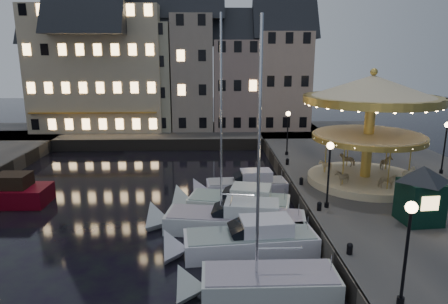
{
  "coord_description": "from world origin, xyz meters",
  "views": [
    {
      "loc": [
        0.03,
        -22.21,
        10.58
      ],
      "look_at": [
        1.0,
        8.0,
        3.2
      ],
      "focal_mm": 32.0,
      "sensor_mm": 36.0,
      "label": 1
    }
  ],
  "objects_px": {
    "streetlamp_b": "(329,165)",
    "motorboat_a": "(257,285)",
    "bollard_d": "(287,161)",
    "motorboat_b": "(243,242)",
    "bollard_b": "(319,206)",
    "streetlamp_d": "(445,140)",
    "carousel": "(371,109)",
    "motorboat_d": "(233,203)",
    "bollard_a": "(350,248)",
    "streetlamp_c": "(288,127)",
    "motorboat_c": "(229,220)",
    "motorboat_e": "(241,187)",
    "streetlamp_a": "(408,239)",
    "ticket_kiosk": "(422,184)",
    "bollard_c": "(301,181)"
  },
  "relations": [
    {
      "from": "motorboat_b",
      "to": "bollard_b",
      "type": "bearing_deg",
      "value": 29.8
    },
    {
      "from": "streetlamp_c",
      "to": "motorboat_e",
      "type": "relative_size",
      "value": 0.58
    },
    {
      "from": "streetlamp_b",
      "to": "motorboat_a",
      "type": "distance_m",
      "value": 9.59
    },
    {
      "from": "streetlamp_c",
      "to": "motorboat_c",
      "type": "relative_size",
      "value": 0.33
    },
    {
      "from": "streetlamp_a",
      "to": "motorboat_c",
      "type": "relative_size",
      "value": 0.33
    },
    {
      "from": "bollard_b",
      "to": "motorboat_b",
      "type": "height_order",
      "value": "motorboat_b"
    },
    {
      "from": "streetlamp_d",
      "to": "bollard_d",
      "type": "xyz_separation_m",
      "value": [
        -11.9,
        3.0,
        -2.41
      ]
    },
    {
      "from": "motorboat_a",
      "to": "motorboat_d",
      "type": "distance_m",
      "value": 9.83
    },
    {
      "from": "motorboat_d",
      "to": "motorboat_e",
      "type": "height_order",
      "value": "same"
    },
    {
      "from": "streetlamp_b",
      "to": "bollard_a",
      "type": "distance_m",
      "value": 6.5
    },
    {
      "from": "bollard_b",
      "to": "motorboat_a",
      "type": "relative_size",
      "value": 0.05
    },
    {
      "from": "bollard_b",
      "to": "carousel",
      "type": "relative_size",
      "value": 0.06
    },
    {
      "from": "motorboat_c",
      "to": "motorboat_d",
      "type": "height_order",
      "value": "motorboat_c"
    },
    {
      "from": "bollard_d",
      "to": "motorboat_b",
      "type": "height_order",
      "value": "motorboat_b"
    },
    {
      "from": "motorboat_c",
      "to": "motorboat_e",
      "type": "height_order",
      "value": "motorboat_c"
    },
    {
      "from": "streetlamp_b",
      "to": "streetlamp_a",
      "type": "bearing_deg",
      "value": -90.0
    },
    {
      "from": "bollard_a",
      "to": "carousel",
      "type": "height_order",
      "value": "carousel"
    },
    {
      "from": "motorboat_b",
      "to": "ticket_kiosk",
      "type": "xyz_separation_m",
      "value": [
        10.06,
        0.91,
        2.9
      ]
    },
    {
      "from": "carousel",
      "to": "motorboat_d",
      "type": "bearing_deg",
      "value": -167.4
    },
    {
      "from": "streetlamp_d",
      "to": "motorboat_c",
      "type": "height_order",
      "value": "motorboat_c"
    },
    {
      "from": "streetlamp_b",
      "to": "carousel",
      "type": "relative_size",
      "value": 0.44
    },
    {
      "from": "bollard_d",
      "to": "streetlamp_b",
      "type": "bearing_deg",
      "value": -86.57
    },
    {
      "from": "streetlamp_c",
      "to": "ticket_kiosk",
      "type": "bearing_deg",
      "value": -74.0
    },
    {
      "from": "bollard_c",
      "to": "bollard_d",
      "type": "height_order",
      "value": "same"
    },
    {
      "from": "streetlamp_b",
      "to": "motorboat_e",
      "type": "xyz_separation_m",
      "value": [
        -4.9,
        6.04,
        -3.38
      ]
    },
    {
      "from": "streetlamp_d",
      "to": "motorboat_d",
      "type": "xyz_separation_m",
      "value": [
        -17.02,
        -4.46,
        -3.38
      ]
    },
    {
      "from": "streetlamp_b",
      "to": "bollard_c",
      "type": "bearing_deg",
      "value": 97.59
    },
    {
      "from": "streetlamp_d",
      "to": "carousel",
      "type": "height_order",
      "value": "carousel"
    },
    {
      "from": "streetlamp_a",
      "to": "motorboat_a",
      "type": "distance_m",
      "value": 6.81
    },
    {
      "from": "motorboat_e",
      "to": "carousel",
      "type": "xyz_separation_m",
      "value": [
        9.11,
        -1.28,
        6.18
      ]
    },
    {
      "from": "streetlamp_a",
      "to": "carousel",
      "type": "relative_size",
      "value": 0.44
    },
    {
      "from": "motorboat_a",
      "to": "motorboat_c",
      "type": "distance_m",
      "value": 6.94
    },
    {
      "from": "streetlamp_d",
      "to": "bollard_b",
      "type": "distance_m",
      "value": 14.27
    },
    {
      "from": "bollard_a",
      "to": "ticket_kiosk",
      "type": "bearing_deg",
      "value": 34.88
    },
    {
      "from": "carousel",
      "to": "motorboat_c",
      "type": "bearing_deg",
      "value": -153.5
    },
    {
      "from": "streetlamp_b",
      "to": "bollard_a",
      "type": "relative_size",
      "value": 7.32
    },
    {
      "from": "bollard_a",
      "to": "streetlamp_a",
      "type": "bearing_deg",
      "value": -81.47
    },
    {
      "from": "streetlamp_c",
      "to": "bollard_d",
      "type": "height_order",
      "value": "streetlamp_c"
    },
    {
      "from": "streetlamp_a",
      "to": "carousel",
      "type": "height_order",
      "value": "carousel"
    },
    {
      "from": "streetlamp_a",
      "to": "motorboat_e",
      "type": "height_order",
      "value": "streetlamp_a"
    },
    {
      "from": "bollard_c",
      "to": "motorboat_e",
      "type": "height_order",
      "value": "motorboat_e"
    },
    {
      "from": "bollard_a",
      "to": "motorboat_d",
      "type": "xyz_separation_m",
      "value": [
        -5.12,
        8.54,
        -0.96
      ]
    },
    {
      "from": "bollard_d",
      "to": "motorboat_e",
      "type": "height_order",
      "value": "motorboat_e"
    },
    {
      "from": "motorboat_d",
      "to": "bollard_a",
      "type": "bearing_deg",
      "value": -59.07
    },
    {
      "from": "streetlamp_d",
      "to": "motorboat_e",
      "type": "bearing_deg",
      "value": -176.61
    },
    {
      "from": "bollard_a",
      "to": "ticket_kiosk",
      "type": "height_order",
      "value": "ticket_kiosk"
    },
    {
      "from": "motorboat_b",
      "to": "ticket_kiosk",
      "type": "bearing_deg",
      "value": 5.14
    },
    {
      "from": "bollard_a",
      "to": "bollard_d",
      "type": "xyz_separation_m",
      "value": [
        0.0,
        16.0,
        0.0
      ]
    },
    {
      "from": "carousel",
      "to": "streetlamp_d",
      "type": "bearing_deg",
      "value": 17.54
    },
    {
      "from": "bollard_a",
      "to": "motorboat_a",
      "type": "bearing_deg",
      "value": -164.38
    }
  ]
}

